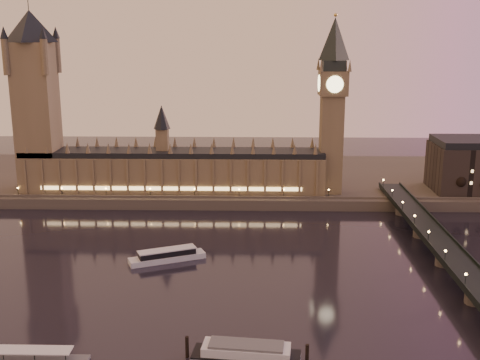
% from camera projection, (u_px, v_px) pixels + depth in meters
% --- Properties ---
extents(ground, '(700.00, 700.00, 0.00)m').
position_uv_depth(ground, '(233.00, 281.00, 247.50)').
color(ground, black).
rests_on(ground, ground).
extents(far_embankment, '(560.00, 130.00, 6.00)m').
position_uv_depth(far_embankment, '(286.00, 179.00, 406.29)').
color(far_embankment, '#423D35').
rests_on(far_embankment, ground).
extents(palace_of_westminster, '(180.00, 26.62, 52.00)m').
position_uv_depth(palace_of_westminster, '(173.00, 166.00, 360.67)').
color(palace_of_westminster, brown).
rests_on(palace_of_westminster, ground).
extents(victoria_tower, '(31.68, 31.68, 118.00)m').
position_uv_depth(victoria_tower, '(35.00, 92.00, 351.95)').
color(victoria_tower, brown).
rests_on(victoria_tower, ground).
extents(big_ben, '(17.68, 17.68, 104.00)m').
position_uv_depth(big_ben, '(333.00, 95.00, 348.45)').
color(big_ben, brown).
rests_on(big_ben, ground).
extents(westminster_bridge, '(13.20, 260.00, 15.30)m').
position_uv_depth(westminster_bridge, '(458.00, 270.00, 244.12)').
color(westminster_bridge, black).
rests_on(westminster_bridge, ground).
extents(bare_tree_0, '(5.21, 5.21, 10.60)m').
position_uv_depth(bare_tree_0, '(458.00, 185.00, 347.14)').
color(bare_tree_0, black).
rests_on(bare_tree_0, ground).
extents(cruise_boat_a, '(34.31, 20.26, 5.46)m').
position_uv_depth(cruise_boat_a, '(167.00, 256.00, 268.75)').
color(cruise_boat_a, silver).
rests_on(cruise_boat_a, ground).
extents(moored_barge, '(38.40, 12.96, 7.08)m').
position_uv_depth(moored_barge, '(246.00, 354.00, 185.26)').
color(moored_barge, '#8A9BB0').
rests_on(moored_barge, ground).
extents(pontoon_pier, '(40.78, 6.80, 10.87)m').
position_uv_depth(pontoon_pier, '(22.00, 359.00, 185.84)').
color(pontoon_pier, '#595B5E').
rests_on(pontoon_pier, ground).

